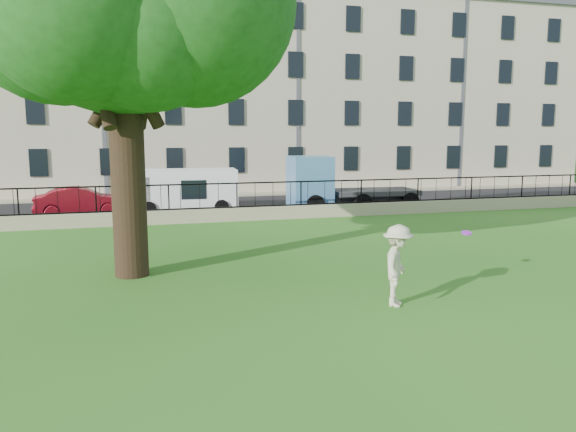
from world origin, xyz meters
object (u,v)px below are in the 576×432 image
object	(u,v)px
red_sedan	(81,202)
man	(398,266)
blue_truck	(352,182)
white_van	(185,191)
frisbee	(467,233)

from	to	relation	value
red_sedan	man	bearing A→B (deg)	-157.84
man	blue_truck	size ratio (longest dim) A/B	0.29
man	white_van	distance (m)	17.01
white_van	frisbee	bearing A→B (deg)	-64.99
man	red_sedan	size ratio (longest dim) A/B	0.45
man	white_van	bearing A→B (deg)	45.63
man	red_sedan	bearing A→B (deg)	60.57
red_sedan	blue_truck	distance (m)	13.44
man	white_van	xyz separation A→B (m)	(-3.29, 16.68, 0.12)
white_van	blue_truck	size ratio (longest dim) A/B	0.78
white_van	blue_truck	distance (m)	8.56
man	blue_truck	distance (m)	16.53
white_van	blue_truck	bearing A→B (deg)	-3.16
man	frisbee	xyz separation A→B (m)	(2.71, 1.43, 0.38)
frisbee	red_sedan	distance (m)	18.75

